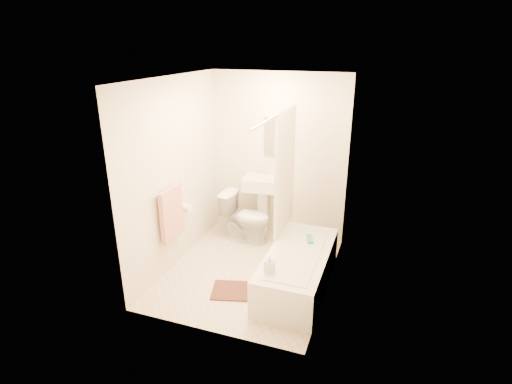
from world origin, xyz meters
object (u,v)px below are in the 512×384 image
(bathtub, at_px, (298,269))
(soap_bottle, at_px, (270,264))
(bath_mat, at_px, (235,291))
(toilet, at_px, (246,218))
(sink, at_px, (262,203))

(bathtub, bearing_deg, soap_bottle, -110.06)
(bath_mat, height_order, soap_bottle, soap_bottle)
(toilet, relative_size, bath_mat, 1.38)
(toilet, bearing_deg, bath_mat, -161.28)
(sink, bearing_deg, toilet, -127.63)
(toilet, height_order, bathtub, toilet)
(bathtub, xyz_separation_m, bath_mat, (-0.66, -0.37, -0.21))
(sink, height_order, bathtub, sink)
(sink, xyz_separation_m, bathtub, (0.84, -1.16, -0.28))
(bathtub, height_order, bath_mat, bathtub)
(toilet, xyz_separation_m, soap_bottle, (0.81, -1.43, 0.19))
(soap_bottle, bearing_deg, bathtub, 69.94)
(sink, relative_size, bathtub, 0.64)
(sink, bearing_deg, bath_mat, -89.40)
(bath_mat, bearing_deg, soap_bottle, -17.81)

